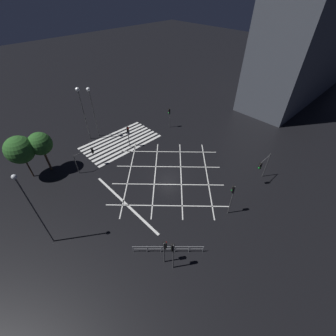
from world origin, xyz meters
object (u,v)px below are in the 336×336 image
at_px(traffic_light_median_north, 232,194).
at_px(traffic_light_se_main, 86,155).
at_px(traffic_light_ne_main, 165,248).
at_px(traffic_light_nw_main, 263,165).
at_px(traffic_light_median_south, 128,133).
at_px(traffic_light_ne_cross, 173,252).
at_px(street_tree_far, 20,150).
at_px(street_lamp_west, 31,205).
at_px(traffic_light_sw_main, 169,114).
at_px(street_lamp_far, 81,102).
at_px(street_tree_near, 40,144).
at_px(street_lamp_east, 91,101).

bearing_deg(traffic_light_median_north, traffic_light_se_main, 22.36).
relative_size(traffic_light_se_main, traffic_light_ne_main, 0.94).
bearing_deg(traffic_light_nw_main, traffic_light_median_south, -67.60).
height_order(traffic_light_se_main, traffic_light_ne_cross, traffic_light_ne_cross).
bearing_deg(street_tree_far, traffic_light_se_main, 149.33).
relative_size(traffic_light_median_south, traffic_light_ne_cross, 0.92).
relative_size(traffic_light_se_main, street_lamp_west, 0.34).
bearing_deg(traffic_light_sw_main, traffic_light_nw_main, 86.20).
height_order(traffic_light_ne_cross, street_lamp_west, street_lamp_west).
distance_m(traffic_light_se_main, traffic_light_ne_main, 18.06).
xyz_separation_m(traffic_light_median_north, traffic_light_sw_main, (-8.74, -18.93, -0.50)).
xyz_separation_m(traffic_light_sw_main, street_tree_far, (23.06, -3.77, 1.90)).
height_order(traffic_light_sw_main, street_tree_far, street_tree_far).
distance_m(traffic_light_ne_cross, street_lamp_west, 13.34).
bearing_deg(street_lamp_far, traffic_light_se_main, 59.78).
distance_m(traffic_light_median_south, traffic_light_ne_main, 20.40).
distance_m(traffic_light_median_north, street_tree_near, 25.40).
height_order(traffic_light_ne_cross, street_lamp_far, street_lamp_far).
bearing_deg(traffic_light_nw_main, traffic_light_ne_cross, 1.18).
distance_m(traffic_light_ne_cross, traffic_light_ne_main, 1.03).
xyz_separation_m(traffic_light_se_main, street_lamp_west, (8.81, 8.08, 3.61)).
bearing_deg(street_lamp_east, traffic_light_sw_main, 149.30).
bearing_deg(traffic_light_ne_main, traffic_light_nw_main, -1.92).
bearing_deg(traffic_light_ne_cross, traffic_light_sw_main, -43.58).
bearing_deg(traffic_light_median_north, street_lamp_east, 4.89).
relative_size(traffic_light_median_north, traffic_light_nw_main, 1.13).
xyz_separation_m(street_lamp_east, street_tree_near, (9.73, 3.01, -2.03)).
height_order(street_lamp_west, street_tree_near, street_lamp_west).
distance_m(street_lamp_east, street_tree_near, 10.38).
height_order(traffic_light_median_south, street_lamp_west, street_lamp_west).
bearing_deg(street_tree_far, traffic_light_nw_main, 134.18).
bearing_deg(street_tree_near, street_lamp_far, -158.25).
relative_size(traffic_light_median_south, street_lamp_east, 0.43).
bearing_deg(traffic_light_median_south, traffic_light_ne_main, -26.99).
distance_m(street_tree_near, street_tree_far, 2.43).
distance_m(traffic_light_sw_main, traffic_light_nw_main, 18.73).
bearing_deg(traffic_light_nw_main, traffic_light_se_main, -50.61).
xyz_separation_m(traffic_light_sw_main, street_lamp_west, (25.29, 8.22, 3.31)).
xyz_separation_m(traffic_light_median_south, street_lamp_east, (1.95, -6.42, 3.85)).
height_order(street_lamp_east, street_lamp_far, street_lamp_far).
relative_size(traffic_light_sw_main, street_lamp_west, 0.39).
xyz_separation_m(traffic_light_ne_cross, street_lamp_east, (-7.19, -25.52, 3.62)).
bearing_deg(street_tree_near, street_lamp_west, 68.36).
height_order(traffic_light_nw_main, street_lamp_west, street_lamp_west).
bearing_deg(traffic_light_median_south, traffic_light_median_north, 0.68).
xyz_separation_m(traffic_light_nw_main, street_tree_near, (19.41, -22.16, 1.56)).
relative_size(traffic_light_ne_main, street_lamp_east, 0.40).
distance_m(traffic_light_median_south, street_lamp_west, 18.60).
bearing_deg(street_tree_near, traffic_light_ne_main, 96.39).
relative_size(traffic_light_ne_cross, street_lamp_west, 0.42).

